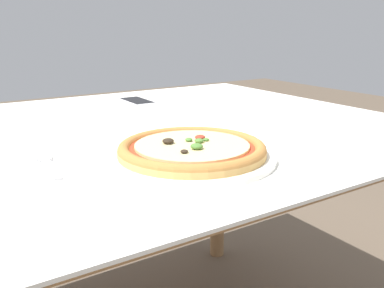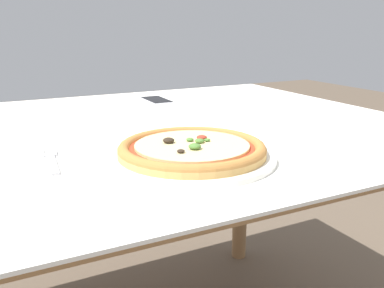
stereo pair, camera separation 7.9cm
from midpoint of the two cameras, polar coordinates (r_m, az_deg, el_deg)
The scene contains 4 objects.
dining_table at distance 1.08m, azimuth -9.60°, elevation -2.02°, with size 1.36×1.07×0.73m.
pizza_plate at distance 0.80m, azimuth -2.85°, elevation -0.95°, with size 0.31×0.31×0.04m.
fork at distance 0.82m, azimuth -21.33°, elevation -2.54°, with size 0.04×0.17×0.00m.
cell_phone at distance 1.39m, azimuth -9.01°, elevation 5.58°, with size 0.07×0.14×0.01m.
Camera 1 is at (-0.43, -0.93, 0.98)m, focal length 40.00 mm.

